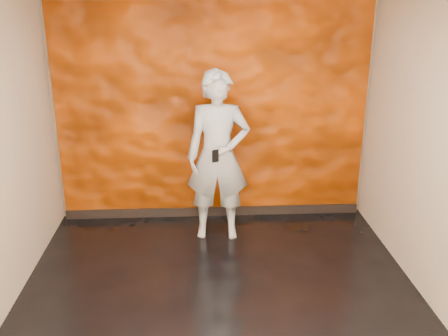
% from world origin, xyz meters
% --- Properties ---
extents(room, '(4.02, 4.02, 2.81)m').
position_xyz_m(room, '(0.00, 0.00, 1.40)').
color(room, black).
rests_on(room, ground).
extents(feature_wall, '(3.90, 0.06, 2.75)m').
position_xyz_m(feature_wall, '(0.00, 1.96, 1.38)').
color(feature_wall, '#EE5202').
rests_on(feature_wall, ground).
extents(baseboard, '(3.90, 0.04, 0.12)m').
position_xyz_m(baseboard, '(0.00, 1.92, 0.06)').
color(baseboard, black).
rests_on(baseboard, ground).
extents(man, '(0.77, 0.52, 2.03)m').
position_xyz_m(man, '(0.04, 1.37, 1.02)').
color(man, '#9EA2AC').
rests_on(man, ground).
extents(phone, '(0.08, 0.05, 0.14)m').
position_xyz_m(phone, '(-0.00, 1.09, 1.11)').
color(phone, black).
rests_on(phone, man).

